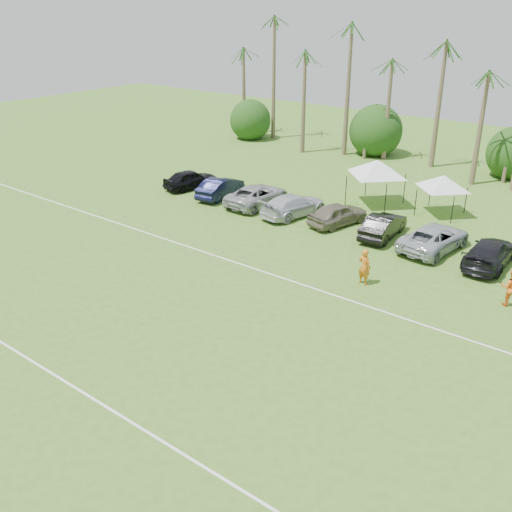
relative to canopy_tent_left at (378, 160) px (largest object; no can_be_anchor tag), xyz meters
The scene contains 24 objects.
ground 27.44m from the canopy_tent_left, 90.89° to the right, with size 120.00×120.00×0.00m, color #446D20.
field_lines 19.52m from the canopy_tent_left, 91.26° to the right, with size 80.00×12.10×0.01m.
palm_tree_0 25.24m from the canopy_tent_left, 154.41° to the left, with size 2.40×2.40×8.90m.
palm_tree_1 21.12m from the canopy_tent_left, 148.35° to the left, with size 2.40×2.40×9.90m.
palm_tree_2 17.51m from the canopy_tent_left, 139.16° to the left, with size 2.40×2.40×10.90m.
palm_tree_3 15.31m from the canopy_tent_left, 128.11° to the left, with size 2.40×2.40×11.90m.
palm_tree_4 12.40m from the canopy_tent_left, 112.39° to the left, with size 2.40×2.40×8.90m.
palm_tree_5 11.95m from the canopy_tent_left, 92.26° to the left, with size 2.40×2.40×9.90m.
palm_tree_6 12.85m from the canopy_tent_left, 71.59° to the left, with size 2.40×2.40×10.90m.
bush_tree_0 22.74m from the canopy_tent_left, 148.85° to the left, with size 4.00×4.00×4.00m.
bush_tree_1 13.45m from the canopy_tent_left, 118.69° to the left, with size 4.00×4.00×4.00m.
bush_tree_2 13.07m from the canopy_tent_left, 64.60° to the left, with size 4.00×4.00×4.00m.
sideline_player_a 12.60m from the canopy_tent_left, 65.69° to the right, with size 0.68×0.45×1.87m, color #CF6817.
sideline_player_b 14.85m from the canopy_tent_left, 38.65° to the right, with size 0.90×0.70×1.85m, color orange.
canopy_tent_left is the anchor object (origin of this frame).
canopy_tent_right 4.43m from the canopy_tent_left, 10.91° to the left, with size 3.81×3.81×3.08m.
parked_car_0 13.83m from the canopy_tent_left, 158.25° to the right, with size 1.67×4.16×1.42m, color black.
parked_car_1 11.14m from the canopy_tent_left, 150.94° to the right, with size 1.50×4.30×1.42m, color black.
parked_car_2 8.49m from the canopy_tent_left, 141.40° to the right, with size 2.35×5.10×1.42m, color #A1A2A3.
parked_car_3 6.62m from the canopy_tent_left, 121.37° to the right, with size 1.99×4.89×1.42m, color silver.
parked_car_4 5.52m from the canopy_tent_left, 90.68° to the right, with size 1.67×4.16×1.42m, color #776E5A.
parked_car_5 6.41m from the canopy_tent_left, 58.63° to the right, with size 1.50×4.30×1.42m, color black.
parked_car_6 8.40m from the canopy_tent_left, 39.17° to the right, with size 2.35×5.10×1.42m, color #ABB0B6.
parked_car_7 11.02m from the canopy_tent_left, 29.19° to the right, with size 1.99×4.89×1.42m, color black.
Camera 1 is at (16.77, -7.46, 12.98)m, focal length 40.00 mm.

